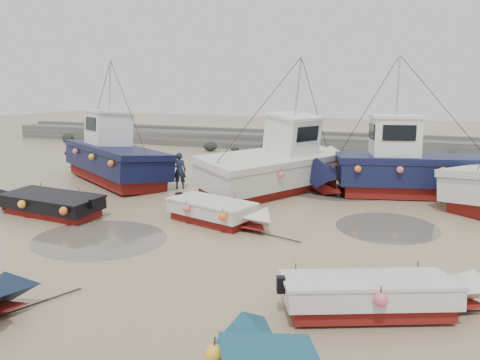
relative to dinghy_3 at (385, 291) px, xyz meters
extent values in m
plane|color=tan|center=(-5.78, 2.68, -0.55)|extent=(120.00, 120.00, 0.00)
cube|color=slate|center=(-5.78, 24.68, 0.05)|extent=(60.00, 2.20, 1.20)
cube|color=slate|center=(-5.78, 25.89, 0.78)|extent=(60.00, 0.60, 0.25)
ellipsoid|color=black|center=(-0.68, 21.70, -0.25)|extent=(0.84, 0.86, 0.51)
ellipsoid|color=black|center=(2.02, 23.24, -0.20)|extent=(0.98, 1.07, 0.72)
ellipsoid|color=black|center=(-10.85, 23.14, -0.20)|extent=(0.99, 0.80, 0.58)
ellipsoid|color=black|center=(-29.29, 22.34, -0.32)|extent=(0.65, 0.64, 0.43)
ellipsoid|color=black|center=(-10.09, 22.95, -0.33)|extent=(0.61, 0.53, 0.32)
ellipsoid|color=black|center=(-14.95, 22.02, -0.16)|extent=(1.09, 0.88, 0.72)
ellipsoid|color=black|center=(-13.03, 22.33, -0.32)|extent=(0.65, 0.60, 0.37)
ellipsoid|color=black|center=(-6.70, 22.28, -0.32)|extent=(0.64, 0.62, 0.48)
ellipsoid|color=black|center=(-29.20, 22.48, -0.16)|extent=(1.10, 0.87, 0.86)
ellipsoid|color=black|center=(2.06, 23.10, -0.35)|extent=(0.55, 0.45, 0.29)
cylinder|color=#5C5349|center=(-9.18, 1.85, -0.54)|extent=(4.50, 4.50, 0.01)
cylinder|color=#5C5349|center=(-0.55, 6.77, -0.54)|extent=(3.56, 3.56, 0.01)
cylinder|color=#5C5349|center=(-14.70, 5.23, -0.54)|extent=(4.42, 4.42, 0.01)
cylinder|color=#5C5349|center=(-3.44, 12.41, -0.54)|extent=(5.70, 5.70, 0.01)
cylinder|color=black|center=(-7.37, -2.49, -0.52)|extent=(0.73, 1.89, 0.04)
pyramid|color=navy|center=(-1.91, -2.89, 0.43)|extent=(1.65, 1.34, 0.90)
cylinder|color=black|center=(-2.32, -2.13, -0.52)|extent=(0.99, 1.78, 0.04)
sphere|color=orange|center=(-2.35, -3.90, 0.08)|extent=(0.30, 0.30, 0.30)
cube|color=maroon|center=(-0.34, -0.16, -0.40)|extent=(3.61, 2.52, 0.30)
cube|color=silver|center=(-0.34, -0.16, -0.02)|extent=(3.92, 2.82, 0.45)
pyramid|color=silver|center=(1.65, 0.75, 0.43)|extent=(1.24, 1.59, 0.90)
cube|color=brown|center=(-0.34, -0.16, 0.14)|extent=(3.27, 2.31, 0.10)
cube|color=silver|center=(-0.34, -0.16, 0.23)|extent=(4.02, 2.90, 0.07)
cube|color=black|center=(-2.08, -0.95, 0.15)|extent=(0.25, 0.27, 0.35)
sphere|color=orange|center=(-2.01, 0.00, 0.08)|extent=(0.30, 0.30, 0.30)
sphere|color=orange|center=(0.01, -0.92, 0.08)|extent=(0.30, 0.30, 0.30)
sphere|color=orange|center=(0.64, 1.20, 0.08)|extent=(0.30, 0.30, 0.30)
cube|color=maroon|center=(-12.68, 3.44, -0.40)|extent=(3.84, 1.62, 0.30)
cube|color=black|center=(-12.68, 3.44, -0.02)|extent=(4.13, 1.87, 0.45)
pyramid|color=black|center=(-15.03, 3.61, 0.43)|extent=(0.82, 1.63, 0.90)
cube|color=brown|center=(-12.68, 3.44, 0.14)|extent=(3.47, 1.51, 0.10)
cube|color=black|center=(-12.68, 3.44, 0.23)|extent=(4.23, 1.94, 0.07)
cube|color=black|center=(-10.58, 3.29, 0.15)|extent=(0.20, 0.23, 0.35)
sphere|color=orange|center=(-11.15, 2.41, 0.08)|extent=(0.30, 0.30, 0.30)
sphere|color=orange|center=(-12.08, 4.31, 0.08)|extent=(0.30, 0.30, 0.30)
sphere|color=orange|center=(-13.27, 2.57, 0.08)|extent=(0.30, 0.30, 0.30)
sphere|color=orange|center=(-14.21, 4.47, 0.08)|extent=(0.30, 0.30, 0.30)
cube|color=maroon|center=(-6.58, 4.91, -0.40)|extent=(3.21, 2.02, 0.30)
cube|color=beige|center=(-6.58, 4.91, -0.02)|extent=(3.48, 2.29, 0.45)
pyramid|color=beige|center=(-4.70, 4.38, 0.43)|extent=(1.09, 1.61, 0.90)
cube|color=brown|center=(-6.58, 4.91, 0.14)|extent=(2.91, 1.87, 0.10)
cube|color=beige|center=(-6.58, 4.91, 0.23)|extent=(3.57, 2.37, 0.07)
cube|color=black|center=(-8.19, 5.37, 0.15)|extent=(0.23, 0.26, 0.35)
cylinder|color=black|center=(-3.89, 4.15, -0.52)|extent=(1.93, 0.58, 0.04)
sphere|color=orange|center=(-7.57, 6.08, 0.08)|extent=(0.30, 0.30, 0.30)
sphere|color=orange|center=(-7.22, 4.21, 0.08)|extent=(0.30, 0.30, 0.30)
sphere|color=orange|center=(-5.94, 5.62, 0.08)|extent=(0.30, 0.30, 0.30)
sphere|color=orange|center=(-5.59, 3.74, 0.08)|extent=(0.30, 0.30, 0.30)
cube|color=maroon|center=(-14.43, 9.59, -0.27)|extent=(7.33, 5.63, 0.55)
cube|color=black|center=(-14.43, 9.59, 0.48)|extent=(7.98, 6.25, 0.95)
pyramid|color=black|center=(-18.20, 11.83, 1.18)|extent=(2.61, 3.06, 1.40)
cube|color=brown|center=(-14.43, 9.59, 0.99)|extent=(7.78, 6.07, 0.08)
cube|color=black|center=(-14.43, 9.59, 1.13)|extent=(8.16, 6.39, 0.30)
cube|color=white|center=(-15.33, 10.13, 2.10)|extent=(2.69, 2.65, 1.70)
cube|color=white|center=(-15.33, 10.13, 3.01)|extent=(2.90, 2.87, 0.12)
cube|color=black|center=(-16.21, 10.65, 2.36)|extent=(0.87, 1.41, 0.68)
cylinder|color=#B7B7B2|center=(-15.33, 10.13, 4.37)|extent=(0.10, 0.10, 2.60)
cylinder|color=black|center=(-19.21, 12.43, -0.52)|extent=(2.60, 1.57, 0.05)
sphere|color=#E26071|center=(-12.56, 6.77, 0.83)|extent=(0.30, 0.30, 0.30)
sphere|color=#E26071|center=(-12.10, 9.93, 0.83)|extent=(0.30, 0.30, 0.30)
sphere|color=#E26071|center=(-14.66, 8.01, 0.83)|extent=(0.30, 0.30, 0.30)
sphere|color=#E26071|center=(-14.20, 11.17, 0.83)|extent=(0.30, 0.30, 0.30)
sphere|color=#E26071|center=(-16.76, 9.26, 0.83)|extent=(0.30, 0.30, 0.30)
sphere|color=#E26071|center=(-16.30, 12.42, 0.83)|extent=(0.30, 0.30, 0.30)
cube|color=maroon|center=(-6.08, 10.31, -0.27)|extent=(5.02, 7.16, 0.55)
cube|color=beige|center=(-6.08, 10.31, 0.48)|extent=(5.58, 7.78, 0.95)
pyramid|color=beige|center=(-4.18, 14.13, 1.18)|extent=(2.91, 2.41, 1.40)
cube|color=brown|center=(-6.08, 10.31, 0.99)|extent=(5.42, 7.58, 0.08)
cube|color=beige|center=(-6.08, 10.31, 1.13)|extent=(5.70, 7.95, 0.30)
cube|color=white|center=(-5.63, 11.22, 2.10)|extent=(2.48, 2.58, 1.70)
cube|color=white|center=(-5.63, 11.22, 3.01)|extent=(2.68, 2.79, 0.12)
cube|color=black|center=(-5.17, 12.13, 2.36)|extent=(1.38, 0.72, 0.68)
cylinder|color=#B7B7B2|center=(-5.63, 11.22, 4.37)|extent=(0.10, 0.10, 2.60)
cylinder|color=black|center=(-3.66, 15.16, -0.52)|extent=(1.38, 2.71, 0.05)
sphere|color=#E26071|center=(-8.64, 8.29, 0.83)|extent=(0.30, 0.30, 0.30)
sphere|color=#E26071|center=(-5.27, 8.81, 0.83)|extent=(0.30, 0.30, 0.30)
sphere|color=#E26071|center=(-6.88, 11.81, 0.83)|extent=(0.30, 0.30, 0.30)
sphere|color=#E26071|center=(-3.52, 12.33, 0.83)|extent=(0.30, 0.30, 0.30)
cube|color=maroon|center=(0.04, 12.16, -0.27)|extent=(6.50, 3.64, 0.55)
cube|color=#111536|center=(0.04, 12.16, 0.48)|extent=(7.03, 4.11, 0.95)
pyramid|color=#111536|center=(-3.68, 11.11, 1.18)|extent=(2.02, 2.70, 1.40)
cube|color=brown|center=(0.04, 12.16, 0.99)|extent=(6.86, 3.98, 0.08)
cube|color=#111536|center=(0.04, 12.16, 1.13)|extent=(7.19, 4.20, 0.30)
cube|color=white|center=(-0.83, 11.92, 2.10)|extent=(2.38, 2.16, 1.70)
cube|color=white|center=(-0.83, 11.92, 3.01)|extent=(2.57, 2.33, 0.12)
cube|color=black|center=(-1.81, 11.64, 2.36)|extent=(0.44, 1.39, 0.68)
cylinder|color=#B7B7B2|center=(-0.83, 11.92, 4.37)|extent=(0.10, 0.10, 2.60)
cylinder|color=black|center=(-4.74, 10.81, -0.52)|extent=(2.90, 0.86, 0.05)
sphere|color=#E26071|center=(1.37, 13.91, 0.83)|extent=(0.30, 0.30, 0.30)
sphere|color=#E26071|center=(1.24, 11.13, 0.83)|extent=(0.30, 0.30, 0.30)
sphere|color=#E26071|center=(-0.32, 13.43, 0.83)|extent=(0.30, 0.30, 0.30)
sphere|color=#E26071|center=(-0.45, 10.65, 0.83)|extent=(0.30, 0.30, 0.30)
sphere|color=#E26071|center=(-2.01, 12.95, 0.83)|extent=(0.30, 0.30, 0.30)
sphere|color=#E26071|center=(-2.14, 10.17, 0.83)|extent=(0.30, 0.30, 0.30)
sphere|color=#E26071|center=(1.47, 10.40, 0.83)|extent=(0.30, 0.30, 0.30)
imported|color=#1D223B|center=(-10.55, 9.58, -0.55)|extent=(0.76, 0.63, 1.78)
camera|label=1|loc=(0.68, -9.99, 4.41)|focal=35.00mm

